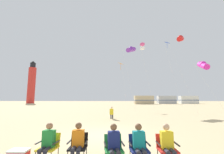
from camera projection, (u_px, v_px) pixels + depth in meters
The scene contains 22 objects.
ground at pixel (104, 135), 7.90m from camera, with size 200.00×200.00×0.00m, color #CCB584.
camp_chair_yellow at pixel (49, 145), 4.66m from camera, with size 0.60×0.61×0.82m.
spectator_yellow_chair at pixel (47, 142), 4.54m from camera, with size 0.36×0.53×1.16m.
camp_chair_black at pixel (78, 144), 4.70m from camera, with size 0.56×0.57×0.82m.
spectator_black_chair at pixel (78, 142), 4.58m from camera, with size 0.34×0.51×1.16m.
camp_chair_green at pixel (113, 146), 4.49m from camera, with size 0.61×0.63×0.82m.
spectator_green_chair at pixel (114, 144), 4.37m from camera, with size 0.38×0.54×1.16m.
camp_chair_navy at pixel (138, 146), 4.50m from camera, with size 0.59×0.60×0.82m.
spectator_navy_chair at pixel (139, 144), 4.38m from camera, with size 0.35×0.52×1.16m.
camp_chair_red at pixel (166, 146), 4.50m from camera, with size 0.56×0.57×0.82m.
spectator_red_chair at pixel (168, 144), 4.38m from camera, with size 0.34×0.51×1.16m.
kite_flyer_standing at pixel (112, 112), 14.18m from camera, with size 0.35×0.52×1.16m.
kite_tube_magenta at pixel (203, 65), 18.77m from camera, with size 2.91×3.08×6.66m.
kite_box_rainbow at pixel (142, 46), 27.49m from camera, with size 2.28×1.99×11.79m.
kite_diamond_blue at pixel (167, 46), 30.09m from camera, with size 3.09×2.31×13.10m.
kite_tube_scarlet at pixel (180, 39), 21.85m from camera, with size 3.21×3.50×11.08m.
kite_tube_violet at pixel (131, 49), 24.34m from camera, with size 2.41×2.70×10.35m.
kite_diamond_orange at pixel (121, 65), 27.75m from camera, with size 1.64×1.64×8.38m.
lighthouse_distant at pixel (32, 83), 59.91m from camera, with size 2.80×2.80×16.80m.
rv_van_tan at pixel (144, 100), 51.61m from camera, with size 6.59×2.78×2.80m.
rv_van_silver at pixel (166, 100), 54.67m from camera, with size 6.56×2.70×2.80m.
rv_van_white at pixel (188, 100), 55.65m from camera, with size 6.54×2.65×2.80m.
Camera 1 is at (0.49, -8.24, 1.90)m, focal length 24.50 mm.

